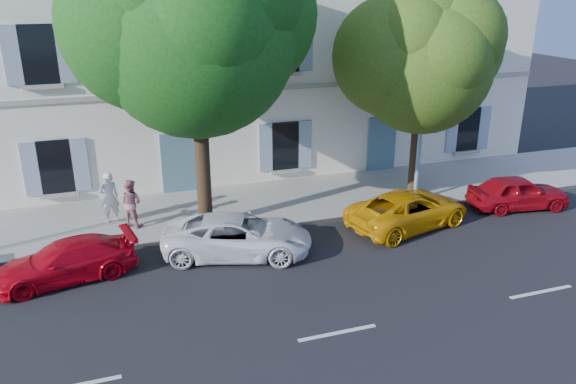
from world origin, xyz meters
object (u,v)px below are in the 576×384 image
object	(u,v)px
street_lamp	(427,81)
pedestrian_a	(109,197)
car_yellow_supercar	(408,209)
tree_left	(195,36)
car_red_hatchback	(518,192)
tree_right	(423,64)
car_red_coupe	(66,261)
pedestrian_b	(131,203)
car_white_coupe	(238,236)

from	to	relation	value
street_lamp	pedestrian_a	distance (m)	11.69
car_yellow_supercar	tree_left	size ratio (longest dim) A/B	0.46
car_red_hatchback	tree_right	distance (m)	5.91
car_red_hatchback	car_yellow_supercar	bearing A→B (deg)	101.11
tree_left	street_lamp	xyz separation A→B (m)	(7.97, -0.32, -1.70)
car_red_coupe	car_yellow_supercar	bearing A→B (deg)	80.45
tree_left	pedestrian_a	bearing A→B (deg)	156.25
car_red_hatchback	street_lamp	distance (m)	5.45
tree_left	pedestrian_b	xyz separation A→B (m)	(-2.36, 0.74, -5.41)
car_red_coupe	tree_right	xyz separation A→B (m)	(12.55, 2.59, 4.57)
street_lamp	pedestrian_a	bearing A→B (deg)	171.49
car_red_coupe	tree_left	size ratio (longest dim) A/B	0.40
car_red_coupe	tree_right	distance (m)	13.60
tree_left	tree_right	world-z (taller)	tree_left
car_red_coupe	tree_left	world-z (taller)	tree_left
car_white_coupe	street_lamp	distance (m)	8.62
car_white_coupe	car_yellow_supercar	distance (m)	6.03
pedestrian_b	car_red_coupe	bearing A→B (deg)	92.61
pedestrian_b	car_yellow_supercar	bearing A→B (deg)	-159.69
car_red_coupe	street_lamp	distance (m)	13.13
car_yellow_supercar	tree_left	bearing A→B (deg)	58.59
car_red_hatchback	street_lamp	size ratio (longest dim) A/B	0.46
tree_left	car_yellow_supercar	bearing A→B (deg)	-16.53
tree_right	car_yellow_supercar	bearing A→B (deg)	-123.44
pedestrian_b	tree_left	bearing A→B (deg)	-160.38
tree_left	tree_right	size ratio (longest dim) A/B	1.25
car_red_hatchback	pedestrian_a	bearing A→B (deg)	86.56
tree_right	pedestrian_a	bearing A→B (deg)	175.39
car_white_coupe	pedestrian_b	size ratio (longest dim) A/B	2.76
car_red_coupe	car_white_coupe	world-z (taller)	car_white_coupe
street_lamp	pedestrian_a	xyz separation A→B (m)	(-10.99, 1.65, -3.63)
tree_left	pedestrian_a	xyz separation A→B (m)	(-3.02, 1.33, -5.34)
car_red_coupe	pedestrian_a	world-z (taller)	pedestrian_a
street_lamp	pedestrian_b	world-z (taller)	street_lamp
pedestrian_a	car_yellow_supercar	bearing A→B (deg)	144.06
tree_left	pedestrian_b	world-z (taller)	tree_left
car_red_coupe	car_red_hatchback	xyz separation A→B (m)	(15.68, 0.39, 0.06)
car_red_hatchback	tree_right	bearing A→B (deg)	63.69
car_red_hatchback	pedestrian_a	xyz separation A→B (m)	(-14.34, 3.10, 0.42)
car_red_hatchback	tree_right	size ratio (longest dim) A/B	0.47
pedestrian_a	pedestrian_b	distance (m)	0.88
street_lamp	pedestrian_a	size ratio (longest dim) A/B	4.49
car_red_coupe	pedestrian_a	xyz separation A→B (m)	(1.34, 3.49, 0.48)
car_red_hatchback	tree_left	size ratio (longest dim) A/B	0.38
car_red_hatchback	pedestrian_a	distance (m)	14.68
tree_left	car_red_hatchback	bearing A→B (deg)	-8.88
car_red_hatchback	pedestrian_b	xyz separation A→B (m)	(-13.68, 2.51, 0.35)
car_yellow_supercar	car_red_coupe	bearing A→B (deg)	76.15
street_lamp	pedestrian_b	distance (m)	11.03
car_white_coupe	pedestrian_b	xyz separation A→B (m)	(-2.95, 2.93, 0.34)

